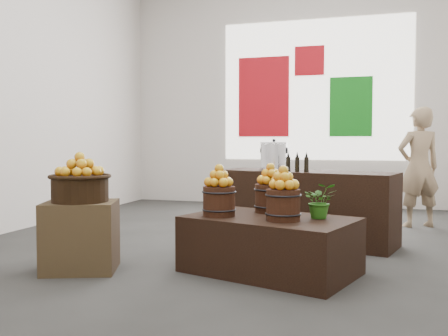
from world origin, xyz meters
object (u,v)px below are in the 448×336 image
(display_table, at_px, (270,245))
(counter, at_px, (306,207))
(crate, at_px, (81,236))
(stock_pot_left, at_px, (274,157))
(wicker_basket, at_px, (80,189))
(shopper, at_px, (419,167))

(display_table, height_order, counter, counter)
(display_table, distance_m, counter, 1.40)
(crate, height_order, stock_pot_left, stock_pot_left)
(crate, relative_size, wicker_basket, 1.25)
(display_table, bearing_deg, counter, 102.47)
(crate, distance_m, shopper, 4.39)
(display_table, distance_m, stock_pot_left, 1.67)
(crate, xyz_separation_m, wicker_basket, (0.00, 0.00, 0.41))
(counter, bearing_deg, shopper, 62.56)
(crate, bearing_deg, stock_pot_left, 55.04)
(wicker_basket, height_order, shopper, shopper)
(display_table, relative_size, stock_pot_left, 4.61)
(wicker_basket, bearing_deg, display_table, 14.06)
(crate, bearing_deg, display_table, 14.06)
(crate, xyz_separation_m, stock_pot_left, (1.32, 1.88, 0.64))
(wicker_basket, height_order, stock_pot_left, stock_pot_left)
(wicker_basket, relative_size, shopper, 0.31)
(stock_pot_left, bearing_deg, display_table, -80.37)
(display_table, relative_size, counter, 0.71)
(crate, height_order, counter, counter)
(crate, distance_m, counter, 2.46)
(display_table, xyz_separation_m, counter, (0.13, 1.39, 0.16))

